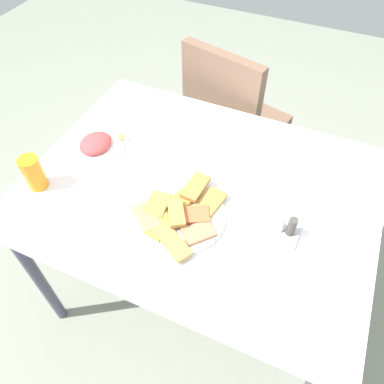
% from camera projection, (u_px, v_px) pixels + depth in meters
% --- Properties ---
extents(ground_plane, '(6.00, 6.00, 0.00)m').
position_uv_depth(ground_plane, '(197.00, 286.00, 1.82)').
color(ground_plane, gray).
extents(dining_table, '(1.17, 0.89, 0.75)m').
position_uv_depth(dining_table, '(199.00, 201.00, 1.31)').
color(dining_table, white).
rests_on(dining_table, ground_plane).
extents(dining_chair, '(0.51, 0.51, 0.92)m').
position_uv_depth(dining_chair, '(231.00, 118.00, 1.85)').
color(dining_chair, brown).
rests_on(dining_chair, ground_plane).
extents(pide_platter, '(0.29, 0.33, 0.04)m').
position_uv_depth(pide_platter, '(180.00, 214.00, 1.16)').
color(pide_platter, white).
rests_on(pide_platter, dining_table).
extents(salad_plate_greens, '(0.21, 0.21, 0.04)m').
position_uv_depth(salad_plate_greens, '(96.00, 145.00, 1.36)').
color(salad_plate_greens, white).
rests_on(salad_plate_greens, dining_table).
extents(soda_can, '(0.09, 0.09, 0.12)m').
position_uv_depth(soda_can, '(33.00, 173.00, 1.21)').
color(soda_can, orange).
rests_on(soda_can, dining_table).
extents(paper_napkin, '(0.16, 0.16, 0.00)m').
position_uv_depth(paper_napkin, '(341.00, 238.00, 1.11)').
color(paper_napkin, white).
rests_on(paper_napkin, dining_table).
extents(fork, '(0.17, 0.03, 0.00)m').
position_uv_depth(fork, '(341.00, 242.00, 1.10)').
color(fork, silver).
rests_on(fork, paper_napkin).
extents(spoon, '(0.19, 0.02, 0.00)m').
position_uv_depth(spoon, '(343.00, 233.00, 1.12)').
color(spoon, silver).
rests_on(spoon, paper_napkin).
extents(condiment_caddy, '(0.09, 0.09, 0.08)m').
position_uv_depth(condiment_caddy, '(285.00, 229.00, 1.11)').
color(condiment_caddy, '#B2B2B7').
rests_on(condiment_caddy, dining_table).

